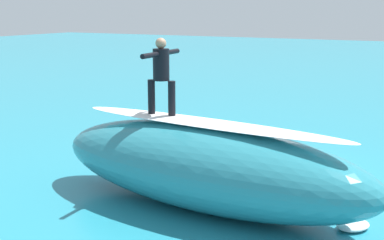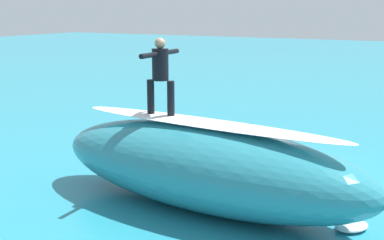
{
  "view_description": "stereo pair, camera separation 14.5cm",
  "coord_description": "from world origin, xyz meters",
  "px_view_note": "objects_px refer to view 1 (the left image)",
  "views": [
    {
      "loc": [
        -4.69,
        12.64,
        4.3
      ],
      "look_at": [
        1.66,
        1.0,
        1.44
      ],
      "focal_mm": 48.65,
      "sensor_mm": 36.0,
      "label": 1
    },
    {
      "loc": [
        -4.82,
        12.57,
        4.3
      ],
      "look_at": [
        1.66,
        1.0,
        1.44
      ],
      "focal_mm": 48.65,
      "sensor_mm": 36.0,
      "label": 2
    }
  ],
  "objects_px": {
    "surfboard_paddling": "(215,153)",
    "surfer_paddling": "(214,148)",
    "surfer_riding": "(161,70)",
    "surfboard_riding": "(162,116)"
  },
  "relations": [
    {
      "from": "surfboard_riding",
      "to": "surfboard_paddling",
      "type": "distance_m",
      "value": 4.25
    },
    {
      "from": "surfer_riding",
      "to": "surfboard_paddling",
      "type": "height_order",
      "value": "surfer_riding"
    },
    {
      "from": "surfboard_paddling",
      "to": "surfer_paddling",
      "type": "xyz_separation_m",
      "value": [
        -0.05,
        0.13,
        0.19
      ]
    },
    {
      "from": "surfboard_paddling",
      "to": "surfer_paddling",
      "type": "bearing_deg",
      "value": 180.0
    },
    {
      "from": "surfer_riding",
      "to": "surfboard_paddling",
      "type": "bearing_deg",
      "value": -85.8
    },
    {
      "from": "surfer_riding",
      "to": "surfboard_paddling",
      "type": "distance_m",
      "value": 4.8
    },
    {
      "from": "surfboard_riding",
      "to": "surfboard_paddling",
      "type": "height_order",
      "value": "surfboard_riding"
    },
    {
      "from": "surfboard_riding",
      "to": "surfer_paddling",
      "type": "distance_m",
      "value": 4.05
    },
    {
      "from": "surfboard_paddling",
      "to": "surfer_paddling",
      "type": "height_order",
      "value": "surfer_paddling"
    },
    {
      "from": "surfer_paddling",
      "to": "surfboard_paddling",
      "type": "bearing_deg",
      "value": -0.0
    }
  ]
}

